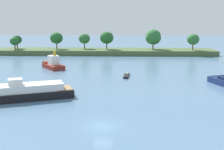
# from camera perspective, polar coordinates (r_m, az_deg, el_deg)

# --- Properties ---
(ground_plane) EXTENTS (400.00, 400.00, 0.00)m
(ground_plane) POSITION_cam_1_polar(r_m,az_deg,el_deg) (39.31, -1.82, -10.13)
(ground_plane) COLOR slate
(treeline_island) EXTENTS (86.73, 12.66, 9.76)m
(treeline_island) POSITION_cam_1_polar(r_m,az_deg,el_deg) (114.61, -0.78, 5.48)
(treeline_island) COLOR #4C6038
(treeline_island) RESTS_ON ground
(tugboat) EXTENTS (7.80, 8.80, 5.00)m
(tugboat) POSITION_cam_1_polar(r_m,az_deg,el_deg) (83.78, -11.64, 2.15)
(tugboat) COLOR maroon
(tugboat) RESTS_ON ground
(white_riverboat) EXTENTS (16.51, 9.66, 5.23)m
(white_riverboat) POSITION_cam_1_polar(r_m,az_deg,el_deg) (53.57, -16.38, -3.25)
(white_riverboat) COLOR black
(white_riverboat) RESTS_ON ground
(small_motorboat) EXTENTS (1.69, 5.64, 0.89)m
(small_motorboat) POSITION_cam_1_polar(r_m,az_deg,el_deg) (71.06, 2.89, -0.13)
(small_motorboat) COLOR black
(small_motorboat) RESTS_ON ground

